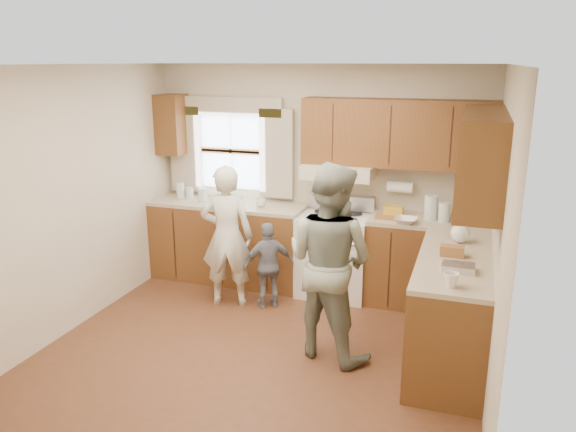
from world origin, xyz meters
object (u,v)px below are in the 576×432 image
(stove, at_px, (335,253))
(woman_left, at_px, (227,236))
(child, at_px, (269,265))
(woman_right, at_px, (330,261))

(stove, relative_size, woman_left, 0.71)
(woman_left, xyz_separation_m, child, (0.44, 0.06, -0.29))
(woman_right, height_order, child, woman_right)
(stove, xyz_separation_m, woman_right, (0.28, -1.33, 0.40))
(woman_right, relative_size, child, 1.86)
(woman_right, distance_m, child, 1.19)
(child, bearing_deg, woman_left, -26.38)
(woman_right, xyz_separation_m, child, (-0.84, 0.74, -0.40))
(stove, distance_m, child, 0.81)
(stove, height_order, woman_left, woman_left)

